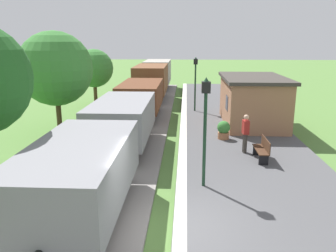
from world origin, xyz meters
TOP-DOWN VIEW (x-y plane):
  - ground_plane at (0.00, 0.00)m, footprint 160.00×160.00m
  - platform_slab at (3.20, 0.00)m, footprint 6.00×60.00m
  - platform_edge_stripe at (0.40, 0.00)m, footprint 0.36×60.00m
  - track_ballast at (-2.40, 0.00)m, footprint 3.80×60.00m
  - rail_near at (-1.68, 0.00)m, footprint 0.07×60.00m
  - rail_far at (-3.12, 0.00)m, footprint 0.07×60.00m
  - freight_train at (-2.40, 14.65)m, footprint 2.50×32.60m
  - station_hut at (4.40, 11.69)m, footprint 3.50×5.80m
  - bench_near_hut at (3.70, 5.37)m, footprint 0.42×1.50m
  - person_waiting at (3.12, 6.29)m, footprint 0.28×0.40m
  - potted_planter at (2.42, 8.38)m, footprint 0.64×0.64m
  - lamp_post_near at (1.15, 2.67)m, footprint 0.28×0.28m
  - lamp_post_far at (1.15, 15.21)m, footprint 0.28×0.28m
  - tree_trackside_far at (-6.55, 10.05)m, footprint 4.01×4.01m
  - tree_field_left at (-6.54, 17.89)m, footprint 2.90×2.90m

SIDE VIEW (x-z plane):
  - ground_plane at x=0.00m, z-range 0.00..0.00m
  - track_ballast at x=-2.40m, z-range 0.00..0.12m
  - platform_slab at x=3.20m, z-range 0.00..0.25m
  - rail_near at x=-1.68m, z-range 0.12..0.26m
  - rail_far at x=-3.12m, z-range 0.12..0.26m
  - platform_edge_stripe at x=0.40m, z-range 0.25..0.26m
  - bench_near_hut at x=3.70m, z-range 0.27..1.18m
  - potted_planter at x=2.42m, z-range 0.26..1.18m
  - person_waiting at x=3.12m, z-range 0.33..2.04m
  - freight_train at x=-2.40m, z-range 0.17..2.89m
  - station_hut at x=4.40m, z-range 0.26..3.04m
  - lamp_post_near at x=1.15m, z-range 0.95..4.65m
  - lamp_post_far at x=1.15m, z-range 0.95..4.65m
  - tree_field_left at x=-6.54m, z-range 0.73..5.11m
  - tree_trackside_far at x=-6.55m, z-range 0.77..6.34m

